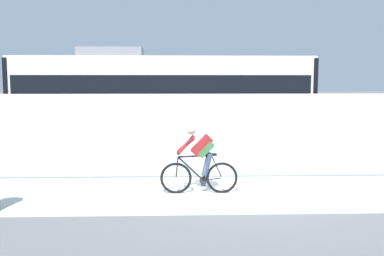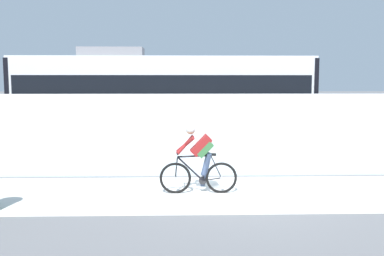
% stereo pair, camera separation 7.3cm
% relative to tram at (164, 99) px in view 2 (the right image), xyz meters
% --- Properties ---
extents(ground_plane, '(200.00, 200.00, 0.00)m').
position_rel_tram_xyz_m(ground_plane, '(1.94, -6.85, -1.89)').
color(ground_plane, slate).
extents(bike_path_deck, '(32.00, 3.20, 0.01)m').
position_rel_tram_xyz_m(bike_path_deck, '(1.94, -6.85, -1.89)').
color(bike_path_deck, silver).
rests_on(bike_path_deck, ground).
extents(glass_parapet, '(32.00, 0.05, 1.12)m').
position_rel_tram_xyz_m(glass_parapet, '(1.94, -5.00, -1.33)').
color(glass_parapet, silver).
rests_on(glass_parapet, ground).
extents(concrete_barrier_wall, '(32.00, 0.36, 2.16)m').
position_rel_tram_xyz_m(concrete_barrier_wall, '(1.94, -3.20, -0.81)').
color(concrete_barrier_wall, white).
rests_on(concrete_barrier_wall, ground).
extents(tram_rail_near, '(32.00, 0.08, 0.01)m').
position_rel_tram_xyz_m(tram_rail_near, '(1.94, -0.72, -1.89)').
color(tram_rail_near, '#595654').
rests_on(tram_rail_near, ground).
extents(tram_rail_far, '(32.00, 0.08, 0.01)m').
position_rel_tram_xyz_m(tram_rail_far, '(1.94, 0.72, -1.89)').
color(tram_rail_far, '#595654').
rests_on(tram_rail_far, ground).
extents(tram, '(11.06, 2.54, 3.81)m').
position_rel_tram_xyz_m(tram, '(0.00, 0.00, 0.00)').
color(tram, silver).
rests_on(tram, ground).
extents(cyclist_on_bike, '(1.77, 0.58, 1.61)m').
position_rel_tram_xyz_m(cyclist_on_bike, '(1.04, -6.85, -1.11)').
color(cyclist_on_bike, black).
rests_on(cyclist_on_bike, ground).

